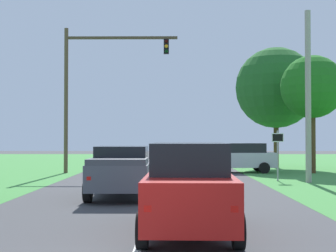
% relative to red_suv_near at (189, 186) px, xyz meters
% --- Properties ---
extents(ground_plane, '(120.00, 120.00, 0.00)m').
position_rel_red_suv_near_xyz_m(ground_plane, '(-1.07, 8.08, -1.07)').
color(ground_plane, '#424244').
extents(red_suv_near, '(2.19, 4.94, 2.06)m').
position_rel_red_suv_near_xyz_m(red_suv_near, '(0.00, 0.00, 0.00)').
color(red_suv_near, '#9E1411').
rests_on(red_suv_near, ground_plane).
extents(pickup_truck_lead, '(2.31, 4.90, 1.87)m').
position_rel_red_suv_near_xyz_m(pickup_truck_lead, '(-2.20, 6.69, -0.10)').
color(pickup_truck_lead, '#4C515B').
rests_on(pickup_truck_lead, ground_plane).
extents(traffic_light, '(6.99, 0.40, 8.94)m').
position_rel_red_suv_near_xyz_m(traffic_light, '(-5.30, 19.02, 4.71)').
color(traffic_light, brown).
rests_on(traffic_light, ground_plane).
extents(keep_moving_sign, '(0.60, 0.09, 2.53)m').
position_rel_red_suv_near_xyz_m(keep_moving_sign, '(4.93, 13.61, 0.55)').
color(keep_moving_sign, gray).
rests_on(keep_moving_sign, ground_plane).
extents(oak_tree_right, '(5.79, 5.79, 8.65)m').
position_rel_red_suv_near_xyz_m(oak_tree_right, '(7.08, 24.15, 4.67)').
color(oak_tree_right, '#4C351E').
rests_on(oak_tree_right, ground_plane).
extents(crossing_suv_far, '(4.40, 2.13, 1.82)m').
position_rel_red_suv_near_xyz_m(crossing_suv_far, '(3.86, 19.48, -0.12)').
color(crossing_suv_far, silver).
rests_on(crossing_suv_far, ground_plane).
extents(utility_pole_right, '(0.28, 0.28, 8.39)m').
position_rel_red_suv_near_xyz_m(utility_pole_right, '(6.23, 12.71, 3.12)').
color(utility_pole_right, '#9E998E').
rests_on(utility_pole_right, ground_plane).
extents(extra_tree_1, '(3.87, 3.87, 7.23)m').
position_rel_red_suv_near_xyz_m(extra_tree_1, '(8.22, 18.99, 4.19)').
color(extra_tree_1, '#4C351E').
rests_on(extra_tree_1, ground_plane).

